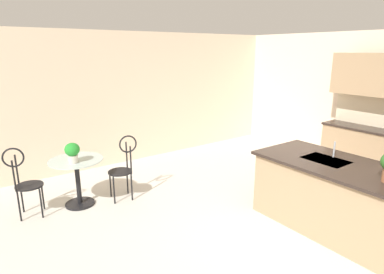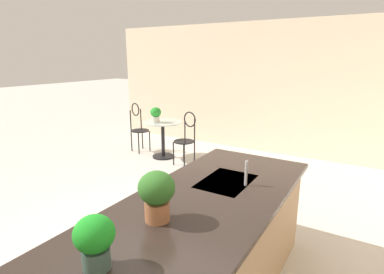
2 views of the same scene
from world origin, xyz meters
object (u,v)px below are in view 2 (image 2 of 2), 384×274
at_px(chair_near_window, 138,125).
at_px(potted_plant_on_table, 156,114).
at_px(chair_by_island, 186,136).
at_px(bistro_table, 163,136).
at_px(potted_plant_counter_far, 95,239).
at_px(potted_plant_counter_near, 157,193).

bearing_deg(chair_near_window, potted_plant_on_table, 71.72).
bearing_deg(chair_near_window, chair_by_island, 78.56).
distance_m(bistro_table, potted_plant_counter_far, 4.66).
distance_m(potted_plant_on_table, potted_plant_counter_near, 4.09).
relative_size(chair_near_window, chair_by_island, 1.00).
height_order(potted_plant_on_table, potted_plant_counter_near, potted_plant_counter_near).
height_order(bistro_table, chair_by_island, chair_by_island).
distance_m(potted_plant_on_table, potted_plant_counter_far, 4.55).
bearing_deg(chair_by_island, potted_plant_on_table, -95.22).
bearing_deg(potted_plant_on_table, chair_by_island, 84.78).
height_order(chair_near_window, potted_plant_counter_near, potted_plant_counter_near).
relative_size(potted_plant_on_table, potted_plant_counter_near, 0.87).
relative_size(chair_near_window, potted_plant_counter_near, 3.01).
relative_size(bistro_table, potted_plant_on_table, 2.66).
xyz_separation_m(potted_plant_on_table, potted_plant_counter_far, (3.78, 2.54, 0.18)).
relative_size(potted_plant_on_table, potted_plant_counter_far, 1.01).
distance_m(bistro_table, chair_by_island, 0.71).
xyz_separation_m(bistro_table, potted_plant_on_table, (0.12, -0.07, 0.47)).
bearing_deg(potted_plant_counter_near, chair_by_island, -150.84).
bearing_deg(potted_plant_counter_near, potted_plant_counter_far, 2.91).
height_order(chair_near_window, potted_plant_counter_far, potted_plant_counter_far).
relative_size(chair_by_island, potted_plant_counter_far, 3.51).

